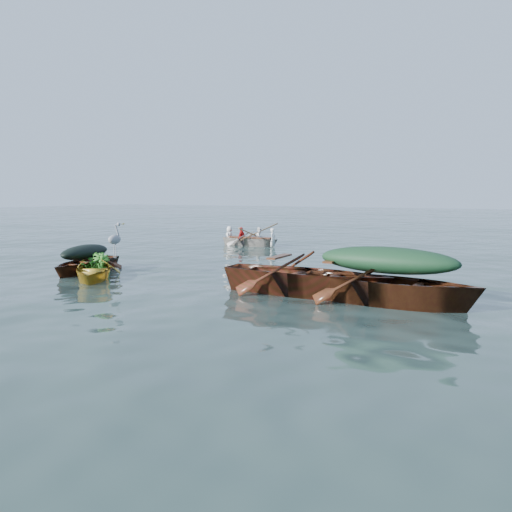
{
  "coord_description": "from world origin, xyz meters",
  "views": [
    {
      "loc": [
        6.09,
        -9.69,
        2.14
      ],
      "look_at": [
        -0.5,
        1.76,
        0.5
      ],
      "focal_mm": 35.0,
      "sensor_mm": 36.0,
      "label": 1
    }
  ],
  "objects": [
    {
      "name": "green_tarp_cover",
      "position": [
        3.51,
        -0.12,
        0.86
      ],
      "size": [
        2.75,
        0.9,
        0.52
      ],
      "primitive_type": "ellipsoid",
      "rotation": [
        0.0,
        0.0,
        1.55
      ],
      "color": "#153519",
      "rests_on": "green_tarp_boat"
    },
    {
      "name": "rowers",
      "position": [
        -4.41,
        8.1,
        0.77
      ],
      "size": [
        2.48,
        1.05,
        0.76
      ],
      "primitive_type": "imported",
      "rotation": [
        0.0,
        0.0,
        1.61
      ],
      "color": "white",
      "rests_on": "rowed_boat"
    },
    {
      "name": "thwart_benches",
      "position": [
        1.78,
        -0.08,
        0.65
      ],
      "size": [
        2.62,
        1.05,
        0.04
      ],
      "primitive_type": null,
      "rotation": [
        0.0,
        0.0,
        1.6
      ],
      "color": "#462110",
      "rests_on": "open_wooden_boat"
    },
    {
      "name": "dinghy_weeds",
      "position": [
        -4.11,
        -0.47,
        0.69
      ],
      "size": [
        1.12,
        1.14,
        0.6
      ],
      "primitive_type": "imported",
      "rotation": [
        0.0,
        0.0,
        0.73
      ],
      "color": "#27771F",
      "rests_on": "yellow_dinghy"
    },
    {
      "name": "open_wooden_boat",
      "position": [
        1.78,
        -0.08,
        0.0
      ],
      "size": [
        5.23,
        1.78,
        1.26
      ],
      "primitive_type": "imported",
      "rotation": [
        0.0,
        0.0,
        1.6
      ],
      "color": "#572215",
      "rests_on": "ground"
    },
    {
      "name": "dark_tarp_cover",
      "position": [
        -4.81,
        -0.22,
        0.61
      ],
      "size": [
        1.07,
        1.95,
        0.4
      ],
      "primitive_type": "ellipsoid",
      "rotation": [
        0.0,
        0.0,
        0.22
      ],
      "color": "black",
      "rests_on": "dark_covered_boat"
    },
    {
      "name": "ground",
      "position": [
        0.0,
        0.0,
        0.0
      ],
      "size": [
        140.0,
        140.0,
        0.0
      ],
      "primitive_type": "plane",
      "color": "#2E403B",
      "rests_on": "ground"
    },
    {
      "name": "heron",
      "position": [
        -3.39,
        -0.49,
        0.85
      ],
      "size": [
        0.48,
        0.48,
        0.92
      ],
      "primitive_type": null,
      "rotation": [
        0.0,
        0.0,
        0.73
      ],
      "color": "#97999F",
      "rests_on": "yellow_dinghy"
    },
    {
      "name": "dark_covered_boat",
      "position": [
        -4.81,
        -0.22,
        0.0
      ],
      "size": [
        1.94,
        3.55,
        0.82
      ],
      "primitive_type": "imported",
      "rotation": [
        0.0,
        0.0,
        0.22
      ],
      "color": "#492011",
      "rests_on": "ground"
    },
    {
      "name": "green_tarp_boat",
      "position": [
        3.51,
        -0.12,
        0.0
      ],
      "size": [
        5.0,
        1.64,
        1.2
      ],
      "primitive_type": "imported",
      "rotation": [
        0.0,
        0.0,
        1.55
      ],
      "color": "#42240F",
      "rests_on": "ground"
    },
    {
      "name": "rowed_boat",
      "position": [
        -4.41,
        8.1,
        0.0
      ],
      "size": [
        3.53,
        1.2,
        0.79
      ],
      "primitive_type": "imported",
      "rotation": [
        0.0,
        0.0,
        1.61
      ],
      "color": "beige",
      "rests_on": "ground"
    },
    {
      "name": "oars",
      "position": [
        -4.41,
        8.1,
        0.42
      ],
      "size": [
        0.71,
        2.62,
        0.06
      ],
      "primitive_type": null,
      "rotation": [
        0.0,
        0.0,
        1.61
      ],
      "color": "olive",
      "rests_on": "rowed_boat"
    },
    {
      "name": "yellow_dinghy",
      "position": [
        -3.76,
        -0.9,
        0.0
      ],
      "size": [
        2.91,
        3.04,
        0.78
      ],
      "primitive_type": "imported",
      "rotation": [
        0.0,
        0.0,
        0.73
      ],
      "color": "gold",
      "rests_on": "ground"
    }
  ]
}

